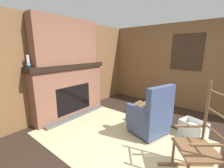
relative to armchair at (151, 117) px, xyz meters
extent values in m
plane|color=#2D2119|center=(0.14, -0.39, -0.37)|extent=(14.00, 14.00, 0.00)
cube|color=brown|center=(-2.23, -0.39, 0.83)|extent=(0.06, 5.27, 2.40)
cube|color=brown|center=(0.14, 1.97, 0.83)|extent=(5.27, 0.06, 2.40)
cube|color=#382619|center=(0.09, 1.93, 1.23)|extent=(0.81, 0.02, 0.97)
cube|color=silver|center=(0.09, 1.94, 1.23)|extent=(0.77, 0.01, 0.93)
cube|color=#382619|center=(0.09, 1.93, 1.23)|extent=(0.02, 0.02, 0.93)
cube|color=#382619|center=(0.09, 1.93, 1.23)|extent=(0.77, 0.02, 0.02)
cube|color=brown|center=(-2.03, -0.39, 0.24)|extent=(0.33, 1.90, 1.21)
cube|color=black|center=(-1.91, -0.39, 0.09)|extent=(0.08, 0.99, 0.68)
cube|color=#565451|center=(-1.79, -0.39, -0.34)|extent=(0.16, 1.71, 0.06)
cube|color=black|center=(-2.03, -0.39, 0.90)|extent=(0.43, 2.00, 0.11)
cube|color=brown|center=(-2.03, -0.39, 1.48)|extent=(0.29, 1.67, 1.06)
cube|color=#C6B789|center=(-0.40, -0.50, -0.36)|extent=(3.11, 2.05, 0.01)
cube|color=#3D4C75|center=(-0.05, 0.02, -0.19)|extent=(0.76, 0.77, 0.24)
cube|color=#3D4C75|center=(-0.05, 0.02, -0.04)|extent=(0.80, 0.81, 0.18)
cube|color=#3D4C75|center=(0.20, -0.06, 0.36)|extent=(0.31, 0.66, 0.62)
cube|color=#3D4C75|center=(-0.15, -0.25, 0.15)|extent=(0.58, 0.25, 0.20)
cube|color=#3D4C75|center=(0.01, 0.29, 0.15)|extent=(0.58, 0.25, 0.20)
cylinder|color=#332319|center=(-0.37, -0.16, -0.34)|extent=(0.06, 0.06, 0.06)
cylinder|color=#332319|center=(-0.22, 0.34, -0.34)|extent=(0.06, 0.06, 0.06)
cylinder|color=#332319|center=(0.12, -0.31, -0.34)|extent=(0.06, 0.06, 0.06)
cylinder|color=#332319|center=(0.27, 0.19, -0.34)|extent=(0.06, 0.06, 0.06)
cube|color=brown|center=(0.77, -0.46, -0.35)|extent=(0.66, 0.52, 0.04)
cylinder|color=brown|center=(0.62, -0.58, -0.14)|extent=(0.05, 0.05, 0.38)
cylinder|color=brown|center=(0.93, -0.34, -0.14)|extent=(0.05, 0.05, 0.38)
cube|color=brown|center=(0.90, -0.62, 0.06)|extent=(0.66, 0.66, 0.02)
cylinder|color=brown|center=(0.93, -0.34, 0.48)|extent=(0.05, 0.05, 0.86)
cylinder|color=brown|center=(1.05, -0.51, 0.31)|extent=(0.27, 0.33, 0.03)
cylinder|color=brown|center=(1.05, -0.51, 0.55)|extent=(0.27, 0.33, 0.03)
cylinder|color=brown|center=(1.05, -0.51, 0.79)|extent=(0.27, 0.33, 0.03)
cube|color=brown|center=(1.03, -0.79, 0.27)|extent=(0.35, 0.28, 0.02)
cube|color=brown|center=(0.77, -0.46, 0.27)|extent=(0.35, 0.28, 0.02)
cylinder|color=brown|center=(-0.88, 0.91, -0.30)|extent=(0.14, 0.43, 0.14)
cylinder|color=brown|center=(-0.74, 0.90, -0.30)|extent=(0.14, 0.43, 0.14)
cylinder|color=brown|center=(-0.60, 0.90, -0.30)|extent=(0.14, 0.43, 0.14)
cylinder|color=brown|center=(-0.81, 0.90, -0.19)|extent=(0.14, 0.43, 0.14)
cylinder|color=brown|center=(-0.67, 0.90, -0.19)|extent=(0.14, 0.43, 0.14)
cube|color=white|center=(0.69, 0.46, -0.36)|extent=(0.53, 0.46, 0.01)
cube|color=white|center=(0.89, 0.39, -0.21)|extent=(0.12, 0.32, 0.32)
cube|color=white|center=(0.48, 0.53, -0.21)|extent=(0.12, 0.32, 0.32)
cube|color=white|center=(0.74, 0.61, -0.21)|extent=(0.42, 0.16, 0.32)
cube|color=white|center=(0.63, 0.30, -0.21)|extent=(0.42, 0.16, 0.32)
ellipsoid|color=white|center=(0.69, 0.46, -0.19)|extent=(0.42, 0.37, 0.19)
ellipsoid|color=#47708E|center=(-2.07, -1.30, 1.00)|extent=(0.09, 0.09, 0.09)
cylinder|color=white|center=(-2.07, -1.30, 1.12)|extent=(0.05, 0.05, 0.16)
cube|color=brown|center=(-2.07, 0.46, 1.03)|extent=(0.14, 0.21, 0.15)
cube|color=silver|center=(-1.99, 0.46, 1.04)|extent=(0.01, 0.04, 0.02)
camera|label=1|loc=(1.11, -2.59, 1.29)|focal=24.00mm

